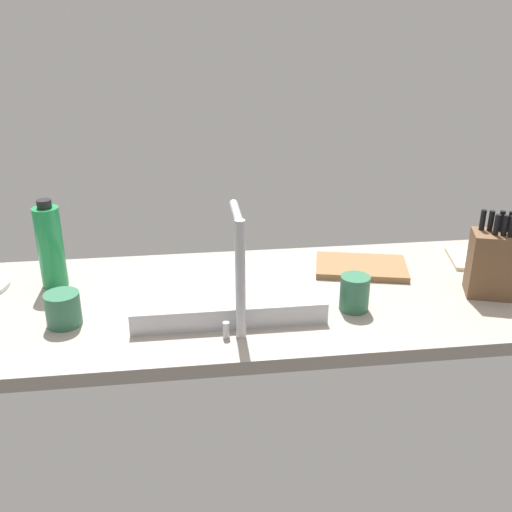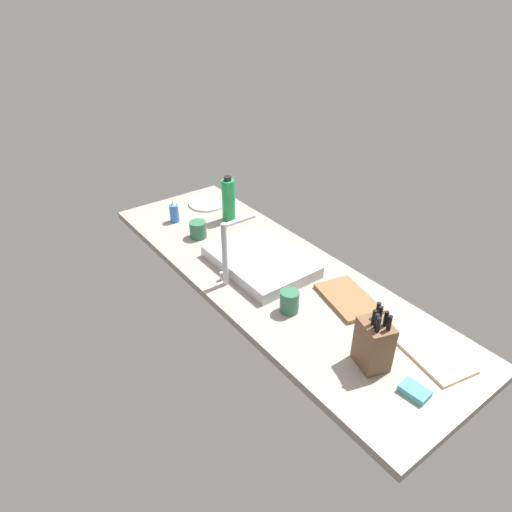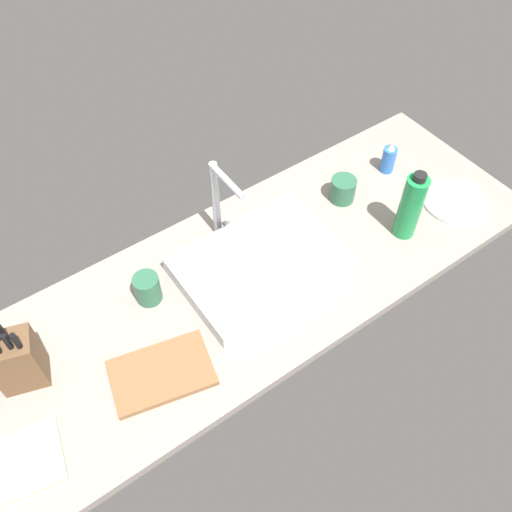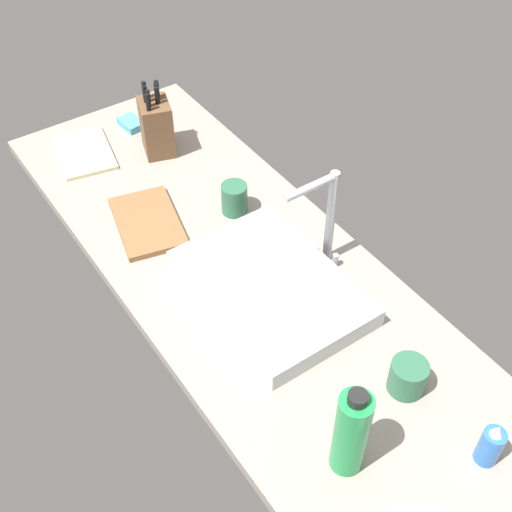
# 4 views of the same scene
# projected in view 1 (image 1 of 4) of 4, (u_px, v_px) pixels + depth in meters

# --- Properties ---
(countertop_slab) EXTENTS (1.94, 0.63, 0.04)m
(countertop_slab) POSITION_uv_depth(u_px,v_px,m) (248.00, 302.00, 1.58)
(countertop_slab) COLOR gray
(countertop_slab) RESTS_ON ground
(sink_basin) EXTENTS (0.48, 0.34, 0.05)m
(sink_basin) POSITION_uv_depth(u_px,v_px,m) (225.00, 289.00, 1.55)
(sink_basin) COLOR #B7BABF
(sink_basin) RESTS_ON countertop_slab
(faucet) EXTENTS (0.05, 0.16, 0.29)m
(faucet) POSITION_uv_depth(u_px,v_px,m) (239.00, 266.00, 1.33)
(faucet) COLOR #B7BABF
(faucet) RESTS_ON countertop_slab
(knife_block) EXTENTS (0.14, 0.12, 0.23)m
(knife_block) POSITION_uv_depth(u_px,v_px,m) (491.00, 263.00, 1.55)
(knife_block) COLOR brown
(knife_block) RESTS_ON countertop_slab
(cutting_board) EXTENTS (0.30, 0.23, 0.02)m
(cutting_board) POSITION_uv_depth(u_px,v_px,m) (361.00, 267.00, 1.73)
(cutting_board) COLOR brown
(cutting_board) RESTS_ON countertop_slab
(water_bottle) EXTENTS (0.07, 0.07, 0.25)m
(water_bottle) POSITION_uv_depth(u_px,v_px,m) (50.00, 246.00, 1.59)
(water_bottle) COLOR #1E8E47
(water_bottle) RESTS_ON countertop_slab
(dish_towel) EXTENTS (0.27, 0.21, 0.01)m
(dish_towel) POSITION_uv_depth(u_px,v_px,m) (490.00, 260.00, 1.79)
(dish_towel) COLOR beige
(dish_towel) RESTS_ON countertop_slab
(coffee_mug) EXTENTS (0.08, 0.08, 0.09)m
(coffee_mug) POSITION_uv_depth(u_px,v_px,m) (355.00, 293.00, 1.49)
(coffee_mug) COLOR #2D6647
(coffee_mug) RESTS_ON countertop_slab
(ceramic_cup) EXTENTS (0.08, 0.08, 0.08)m
(ceramic_cup) POSITION_uv_depth(u_px,v_px,m) (63.00, 309.00, 1.42)
(ceramic_cup) COLOR #2D6647
(ceramic_cup) RESTS_ON countertop_slab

